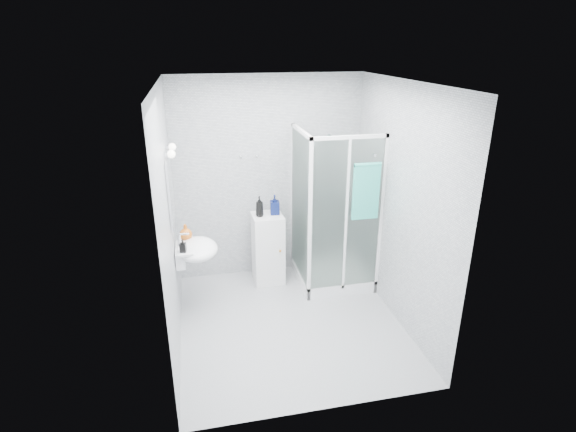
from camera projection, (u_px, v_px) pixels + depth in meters
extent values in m
cube|color=#B8BCBE|center=(290.00, 215.00, 4.56)|extent=(2.40, 2.60, 2.60)
cube|color=#A4A7A9|center=(290.00, 323.00, 5.03)|extent=(2.40, 2.60, 0.01)
cube|color=white|center=(291.00, 82.00, 4.09)|extent=(2.40, 2.60, 0.01)
cube|color=white|center=(332.00, 275.00, 5.93)|extent=(0.90, 0.90, 0.12)
cube|color=white|center=(302.00, 131.00, 5.15)|extent=(0.04, 0.90, 0.04)
cube|color=white|center=(350.00, 137.00, 4.84)|extent=(0.90, 0.04, 0.04)
cube|color=white|center=(310.00, 224.00, 5.12)|extent=(0.04, 0.04, 2.00)
cube|color=white|center=(300.00, 208.00, 5.49)|extent=(0.02, 0.82, 1.84)
cube|color=white|center=(346.00, 218.00, 5.18)|extent=(0.82, 0.02, 1.84)
cube|color=white|center=(346.00, 218.00, 5.19)|extent=(0.03, 0.04, 1.84)
cylinder|color=silver|center=(326.00, 173.00, 5.82)|extent=(0.02, 0.02, 1.00)
cylinder|color=silver|center=(328.00, 138.00, 5.62)|extent=(0.09, 0.05, 0.09)
cylinder|color=silver|center=(329.00, 194.00, 5.97)|extent=(0.12, 0.04, 0.12)
cylinder|color=silver|center=(374.00, 155.00, 4.93)|extent=(0.03, 0.05, 0.03)
cube|color=white|center=(181.00, 255.00, 4.95)|extent=(0.10, 0.40, 0.18)
ellipsoid|color=white|center=(197.00, 249.00, 4.96)|extent=(0.46, 0.56, 0.20)
cube|color=white|center=(186.00, 246.00, 4.92)|extent=(0.16, 0.50, 0.02)
cylinder|color=silver|center=(179.00, 240.00, 4.88)|extent=(0.04, 0.04, 0.16)
cylinder|color=silver|center=(184.00, 234.00, 4.87)|extent=(0.12, 0.02, 0.02)
cube|color=white|center=(170.00, 190.00, 4.67)|extent=(0.02, 0.60, 0.70)
cylinder|color=silver|center=(167.00, 154.00, 4.37)|extent=(0.05, 0.04, 0.04)
sphere|color=white|center=(171.00, 154.00, 4.38)|extent=(0.08, 0.08, 0.08)
cylinder|color=silver|center=(168.00, 147.00, 4.66)|extent=(0.05, 0.04, 0.04)
sphere|color=white|center=(172.00, 147.00, 4.67)|extent=(0.08, 0.08, 0.08)
cylinder|color=silver|center=(241.00, 157.00, 5.53)|extent=(0.02, 0.04, 0.02)
sphere|color=silver|center=(241.00, 157.00, 5.51)|extent=(0.03, 0.03, 0.03)
cylinder|color=silver|center=(257.00, 156.00, 5.57)|extent=(0.02, 0.04, 0.02)
sphere|color=silver|center=(257.00, 156.00, 5.55)|extent=(0.03, 0.03, 0.03)
cube|color=white|center=(268.00, 248.00, 5.78)|extent=(0.39, 0.39, 0.92)
cube|color=white|center=(270.00, 255.00, 5.61)|extent=(0.34, 0.01, 0.78)
sphere|color=#B46E19|center=(280.00, 251.00, 5.60)|extent=(0.03, 0.03, 0.03)
cube|color=teal|center=(366.00, 192.00, 5.06)|extent=(0.31, 0.04, 0.64)
cylinder|color=teal|center=(368.00, 165.00, 4.94)|extent=(0.31, 0.05, 0.05)
imported|color=black|center=(259.00, 206.00, 5.53)|extent=(0.13, 0.13, 0.26)
imported|color=#0B1647|center=(275.00, 205.00, 5.60)|extent=(0.12, 0.12, 0.25)
imported|color=#B65715|center=(186.00, 232.00, 5.02)|extent=(0.16, 0.16, 0.18)
imported|color=black|center=(183.00, 246.00, 4.73)|extent=(0.08, 0.08, 0.15)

